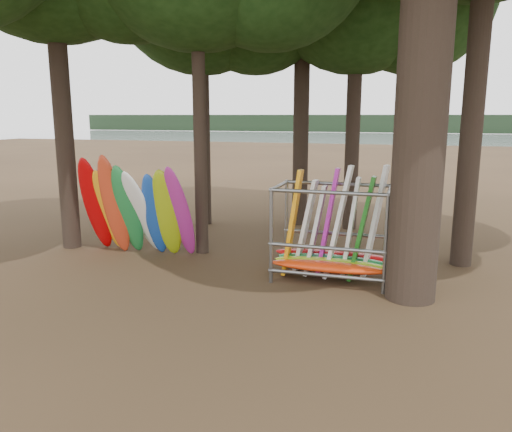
% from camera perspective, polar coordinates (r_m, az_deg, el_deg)
% --- Properties ---
extents(ground, '(120.00, 120.00, 0.00)m').
position_cam_1_polar(ground, '(11.86, -4.58, -7.89)').
color(ground, '#47331E').
rests_on(ground, ground).
extents(lake, '(160.00, 160.00, 0.00)m').
position_cam_1_polar(lake, '(70.61, 13.91, 7.95)').
color(lake, gray).
rests_on(lake, ground).
extents(far_shore, '(160.00, 4.00, 4.00)m').
position_cam_1_polar(far_shore, '(120.46, 15.46, 10.14)').
color(far_shore, black).
rests_on(far_shore, ground).
extents(kayak_row, '(3.46, 1.71, 3.00)m').
position_cam_1_polar(kayak_row, '(14.38, -13.64, 0.66)').
color(kayak_row, '#BD0306').
rests_on(kayak_row, ground).
extents(storage_rack, '(3.08, 1.56, 2.80)m').
position_cam_1_polar(storage_rack, '(12.19, 8.65, -2.23)').
color(storage_rack, slate).
rests_on(storage_rack, ground).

